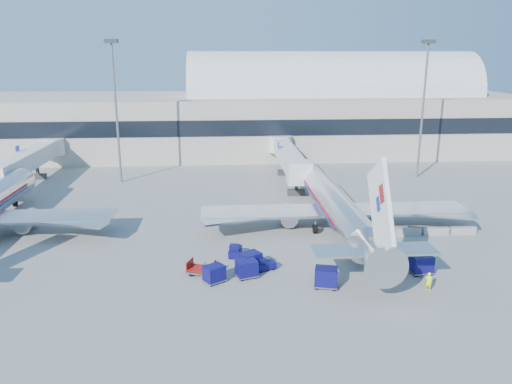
{
  "coord_description": "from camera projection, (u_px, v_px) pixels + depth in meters",
  "views": [
    {
      "loc": [
        -3.4,
        -51.1,
        20.29
      ],
      "look_at": [
        0.59,
        6.0,
        4.49
      ],
      "focal_mm": 35.0,
      "sensor_mm": 36.0,
      "label": 1
    }
  ],
  "objects": [
    {
      "name": "terminal",
      "position": [
        173.0,
        117.0,
        105.66
      ],
      "size": [
        170.0,
        28.15,
        21.0
      ],
      "color": "#B2AA9E",
      "rests_on": "ground"
    },
    {
      "name": "cart_solo_far",
      "position": [
        421.0,
        264.0,
        47.63
      ],
      "size": [
        2.26,
        1.83,
        1.83
      ],
      "rotation": [
        0.0,
        0.0,
        0.12
      ],
      "color": "#0C0A4E",
      "rests_on": "ground"
    },
    {
      "name": "barrier_near",
      "position": [
        408.0,
        232.0,
        57.78
      ],
      "size": [
        3.0,
        0.55,
        0.9
      ],
      "primitive_type": "cube",
      "color": "#9E9E96",
      "rests_on": "ground"
    },
    {
      "name": "tug_left",
      "position": [
        235.0,
        251.0,
        51.71
      ],
      "size": [
        1.52,
        2.39,
        1.44
      ],
      "rotation": [
        0.0,
        0.0,
        1.37
      ],
      "color": "#0C0A4E",
      "rests_on": "ground"
    },
    {
      "name": "mast_west",
      "position": [
        115.0,
        91.0,
        78.33
      ],
      "size": [
        2.0,
        1.2,
        22.6
      ],
      "color": "slate",
      "rests_on": "ground"
    },
    {
      "name": "cart_open_red",
      "position": [
        202.0,
        270.0,
        47.5
      ],
      "size": [
        2.92,
        2.48,
        0.66
      ],
      "rotation": [
        0.0,
        0.0,
        -0.35
      ],
      "color": "slate",
      "rests_on": "ground"
    },
    {
      "name": "jetbridge_mid",
      "position": [
        31.0,
        159.0,
        81.03
      ],
      "size": [
        4.4,
        27.5,
        6.25
      ],
      "color": "silver",
      "rests_on": "ground"
    },
    {
      "name": "tug_right",
      "position": [
        357.0,
        248.0,
        52.64
      ],
      "size": [
        2.26,
        2.0,
        1.33
      ],
      "rotation": [
        0.0,
        0.0,
        -0.61
      ],
      "color": "#0C0A4E",
      "rests_on": "ground"
    },
    {
      "name": "cart_train_b",
      "position": [
        247.0,
        268.0,
        46.8
      ],
      "size": [
        2.34,
        2.05,
        1.73
      ],
      "rotation": [
        0.0,
        0.0,
        0.32
      ],
      "color": "#0C0A4E",
      "rests_on": "ground"
    },
    {
      "name": "barrier_mid",
      "position": [
        436.0,
        231.0,
        58.01
      ],
      "size": [
        3.0,
        0.55,
        0.9
      ],
      "primitive_type": "cube",
      "color": "#9E9E96",
      "rests_on": "ground"
    },
    {
      "name": "mast_east",
      "position": [
        425.0,
        89.0,
        81.7
      ],
      "size": [
        2.0,
        1.2,
        22.6
      ],
      "color": "slate",
      "rests_on": "ground"
    },
    {
      "name": "cart_train_c",
      "position": [
        214.0,
        273.0,
        45.78
      ],
      "size": [
        2.35,
        2.23,
        1.65
      ],
      "rotation": [
        0.0,
        0.0,
        0.6
      ],
      "color": "#0C0A4E",
      "rests_on": "ground"
    },
    {
      "name": "barrier_far",
      "position": [
        463.0,
        231.0,
        58.23
      ],
      "size": [
        3.0,
        0.55,
        0.9
      ],
      "primitive_type": "cube",
      "color": "#9E9E96",
      "rests_on": "ground"
    },
    {
      "name": "airliner_main",
      "position": [
        336.0,
        207.0,
        58.99
      ],
      "size": [
        32.0,
        37.26,
        12.07
      ],
      "color": "silver",
      "rests_on": "ground"
    },
    {
      "name": "ground",
      "position": [
        254.0,
        246.0,
        54.77
      ],
      "size": [
        260.0,
        260.0,
        0.0
      ],
      "primitive_type": "plane",
      "color": "gray",
      "rests_on": "ground"
    },
    {
      "name": "cart_train_a",
      "position": [
        250.0,
        261.0,
        48.39
      ],
      "size": [
        2.53,
        2.37,
        1.78
      ],
      "rotation": [
        0.0,
        0.0,
        0.55
      ],
      "color": "#0C0A4E",
      "rests_on": "ground"
    },
    {
      "name": "cart_solo_near",
      "position": [
        326.0,
        277.0,
        44.8
      ],
      "size": [
        2.43,
        2.07,
        1.86
      ],
      "rotation": [
        0.0,
        0.0,
        -0.25
      ],
      "color": "#0C0A4E",
      "rests_on": "ground"
    },
    {
      "name": "jetbridge_near",
      "position": [
        287.0,
        155.0,
        83.86
      ],
      "size": [
        4.4,
        27.5,
        6.25
      ],
      "color": "silver",
      "rests_on": "ground"
    },
    {
      "name": "ramp_worker",
      "position": [
        429.0,
        281.0,
        44.28
      ],
      "size": [
        0.73,
        0.72,
        1.7
      ],
      "primitive_type": "imported",
      "rotation": [
        0.0,
        0.0,
        2.4
      ],
      "color": "#D9FF1A",
      "rests_on": "ground"
    },
    {
      "name": "tug_lead",
      "position": [
        264.0,
        264.0,
        48.48
      ],
      "size": [
        2.26,
        1.72,
        1.32
      ],
      "rotation": [
        0.0,
        0.0,
        0.4
      ],
      "color": "#0C0A4E",
      "rests_on": "ground"
    }
  ]
}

